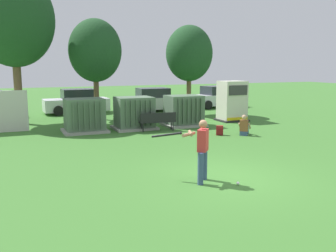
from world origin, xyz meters
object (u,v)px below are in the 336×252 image
object	(u,v)px
sports_ball	(238,183)
seated_spectator	(244,127)
parked_car_right_of_center	(151,100)
transformer_mid_west	(134,113)
park_bench	(158,120)
generator_enclosure	(232,101)
backpack	(220,131)
parked_car_rightmost	(216,97)
transformer_west	(84,116)
batter	(201,147)
transformer_mid_east	(184,111)
parked_car_left_of_center	(77,102)

from	to	relation	value
sports_ball	seated_spectator	distance (m)	7.49
sports_ball	parked_car_right_of_center	bearing A→B (deg)	77.88
transformer_mid_west	sports_ball	bearing A→B (deg)	-90.90
park_bench	seated_spectator	world-z (taller)	seated_spectator
park_bench	sports_ball	world-z (taller)	park_bench
sports_ball	transformer_mid_west	bearing A→B (deg)	89.10
generator_enclosure	backpack	size ratio (longest dim) A/B	5.23
seated_spectator	parked_car_rightmost	bearing A→B (deg)	66.67
generator_enclosure	transformer_west	bearing A→B (deg)	-177.09
batter	sports_ball	xyz separation A→B (m)	(0.81, -0.64, -0.93)
batter	parked_car_rightmost	bearing A→B (deg)	58.93
sports_ball	backpack	xyz separation A→B (m)	(3.26, 6.54, 0.17)
generator_enclosure	seated_spectator	size ratio (longest dim) A/B	2.39
transformer_mid_east	parked_car_right_of_center	world-z (taller)	same
transformer_mid_west	generator_enclosure	xyz separation A→B (m)	(6.06, 0.51, 0.35)
transformer_mid_west	seated_spectator	world-z (taller)	transformer_mid_west
transformer_mid_west	sports_ball	xyz separation A→B (m)	(-0.15, -9.69, -0.74)
park_bench	backpack	xyz separation A→B (m)	(2.25, -2.09, -0.32)
generator_enclosure	parked_car_rightmost	size ratio (longest dim) A/B	0.52
park_bench	transformer_mid_west	bearing A→B (deg)	129.10
transformer_mid_west	batter	world-z (taller)	batter
transformer_mid_east	park_bench	world-z (taller)	transformer_mid_east
park_bench	seated_spectator	distance (m)	4.15
generator_enclosure	sports_ball	bearing A→B (deg)	-121.33
sports_ball	parked_car_right_of_center	size ratio (longest dim) A/B	0.02
generator_enclosure	batter	bearing A→B (deg)	-126.28
transformer_mid_west	parked_car_right_of_center	bearing A→B (deg)	63.14
backpack	transformer_west	bearing A→B (deg)	149.98
parked_car_right_of_center	generator_enclosure	bearing A→B (deg)	-66.10
park_bench	backpack	distance (m)	3.09
generator_enclosure	parked_car_left_of_center	xyz separation A→B (m)	(-7.70, 6.99, -0.38)
park_bench	parked_car_rightmost	world-z (taller)	parked_car_rightmost
park_bench	generator_enclosure	bearing A→B (deg)	16.84
sports_ball	parked_car_left_of_center	world-z (taller)	parked_car_left_of_center
transformer_west	parked_car_left_of_center	size ratio (longest dim) A/B	0.49
parked_car_right_of_center	parked_car_rightmost	distance (m)	5.44
park_bench	backpack	bearing A→B (deg)	-42.97
batter	parked_car_rightmost	size ratio (longest dim) A/B	0.40
transformer_mid_west	park_bench	size ratio (longest dim) A/B	1.15
transformer_west	parked_car_right_of_center	size ratio (longest dim) A/B	0.49
park_bench	parked_car_right_of_center	world-z (taller)	parked_car_right_of_center
generator_enclosure	seated_spectator	xyz separation A→B (m)	(-1.90, -4.09, -0.76)
generator_enclosure	backpack	bearing A→B (deg)	-128.79
park_bench	sports_ball	distance (m)	8.70
transformer_mid_west	parked_car_right_of_center	distance (m)	7.41
backpack	parked_car_left_of_center	world-z (taller)	parked_car_left_of_center
seated_spectator	parked_car_rightmost	xyz separation A→B (m)	(4.60, 10.68, 0.38)
transformer_west	sports_ball	xyz separation A→B (m)	(2.33, -9.77, -0.74)
transformer_west	backpack	world-z (taller)	transformer_west
parked_car_left_of_center	transformer_mid_east	bearing A→B (deg)	-60.00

